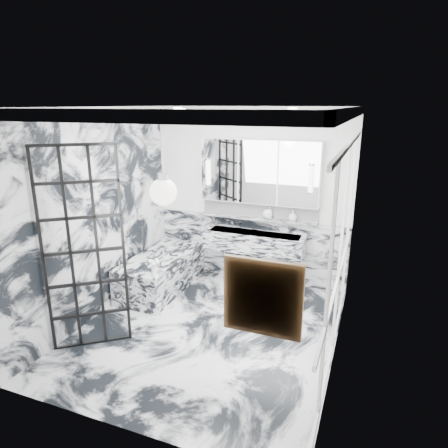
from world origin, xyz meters
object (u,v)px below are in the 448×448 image
at_px(crittall_door, 84,251).
at_px(trough_sink, 254,242).
at_px(mirror_cabinet, 259,172).
at_px(bathtub, 162,272).

distance_m(crittall_door, trough_sink, 2.74).
xyz_separation_m(crittall_door, trough_sink, (1.34, 2.34, -0.48)).
bearing_deg(trough_sink, crittall_door, -119.84).
distance_m(trough_sink, mirror_cabinet, 1.10).
distance_m(mirror_cabinet, bathtub, 2.20).
bearing_deg(mirror_cabinet, trough_sink, -90.00).
relative_size(crittall_door, trough_sink, 1.51).
height_order(crittall_door, mirror_cabinet, crittall_door).
relative_size(trough_sink, mirror_cabinet, 0.84).
height_order(crittall_door, trough_sink, crittall_door).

